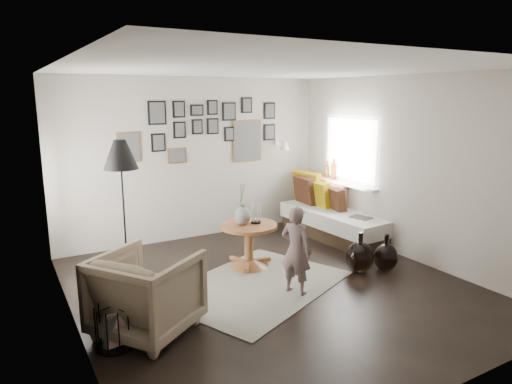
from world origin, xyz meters
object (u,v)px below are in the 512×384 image
magazine_basket (114,327)px  demijohn_large (360,257)px  demijohn_small (386,257)px  floor_lamp (121,160)px  vase (243,212)px  pedestal_table (249,247)px  daybed (334,217)px  child (296,250)px  armchair (147,293)px

magazine_basket → demijohn_large: (3.25, 0.26, 0.01)m
magazine_basket → demijohn_small: (3.60, 0.14, -0.01)m
floor_lamp → magazine_basket: floor_lamp is taller
vase → magazine_basket: size_ratio=1.31×
vase → magazine_basket: (-1.99, -1.18, -0.58)m
pedestal_table → demijohn_large: (1.18, -0.91, -0.07)m
floor_lamp → demijohn_large: floor_lamp is taller
daybed → magazine_basket: size_ratio=5.00×
demijohn_large → daybed: bearing=62.8°
vase → floor_lamp: bearing=166.0°
demijohn_large → demijohn_small: bearing=-18.9°
magazine_basket → child: bearing=3.8°
demijohn_large → armchair: bearing=-177.5°
daybed → floor_lamp: (-3.48, -0.16, 1.22)m
vase → child: vase is taller
vase → child: bearing=-81.9°
vase → magazine_basket: vase is taller
demijohn_large → child: bearing=-174.1°
armchair → floor_lamp: size_ratio=0.50×
armchair → magazine_basket: (-0.35, -0.13, -0.21)m
pedestal_table → daybed: size_ratio=0.37×
demijohn_small → floor_lamp: bearing=155.4°
pedestal_table → armchair: 2.01m
floor_lamp → magazine_basket: bearing=-108.4°
floor_lamp → child: 2.37m
magazine_basket → demijohn_large: bearing=4.5°
pedestal_table → vase: size_ratio=1.40×
vase → demijohn_large: vase is taller
child → pedestal_table: bearing=-22.6°
armchair → magazine_basket: bearing=75.3°
armchair → demijohn_large: (2.90, 0.13, -0.20)m
armchair → floor_lamp: (0.16, 1.42, 1.13)m
daybed → pedestal_table: bearing=-167.5°
armchair → pedestal_table: bearing=-93.9°
vase → demijohn_small: size_ratio=1.10×
daybed → demijohn_small: 1.63m
floor_lamp → child: (1.62, -1.41, -1.01)m
pedestal_table → child: 1.05m
vase → child: size_ratio=0.52×
daybed → demijohn_large: size_ratio=3.83×
demijohn_small → child: bearing=179.8°
floor_lamp → demijohn_large: bearing=-25.3°
vase → demijohn_large: 1.66m
armchair → magazine_basket: 0.43m
armchair → demijohn_large: bearing=-122.4°
pedestal_table → demijohn_small: pedestal_table is taller
armchair → magazine_basket: size_ratio=2.13×
pedestal_table → magazine_basket: bearing=-150.7°
vase → demijohn_small: vase is taller
child → floor_lamp: bearing=22.7°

